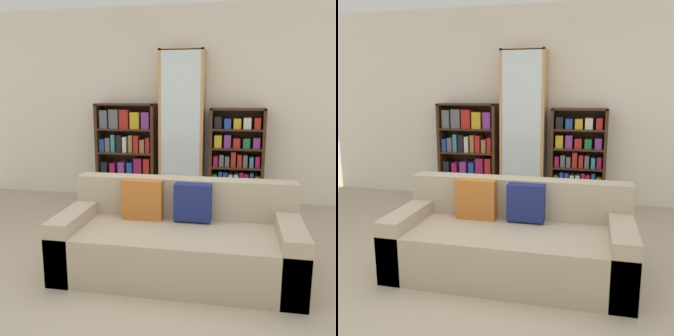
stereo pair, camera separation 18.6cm
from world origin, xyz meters
TOP-DOWN VIEW (x-y plane):
  - ground_plane at (0.00, 0.00)m, footprint 16.00×16.00m
  - wall_back at (0.00, 2.82)m, footprint 6.37×0.06m
  - couch at (0.17, 0.50)m, footprint 2.01×0.88m
  - bookshelf_left at (-0.92, 2.61)m, footprint 0.85×0.32m
  - display_cabinet at (-0.11, 2.60)m, footprint 0.60×0.36m
  - bookshelf_right at (0.63, 2.61)m, footprint 0.73×0.32m
  - wine_bottle at (0.50, 1.60)m, footprint 0.08×0.08m

SIDE VIEW (x-z plane):
  - ground_plane at x=0.00m, z-range 0.00..0.00m
  - wine_bottle at x=0.50m, z-range -0.04..0.37m
  - couch at x=0.17m, z-range -0.11..0.66m
  - bookshelf_right at x=0.63m, z-range -0.04..1.29m
  - bookshelf_left at x=-0.92m, z-range -0.01..1.37m
  - display_cabinet at x=-0.11m, z-range 0.01..2.10m
  - wall_back at x=0.00m, z-range 0.00..2.70m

